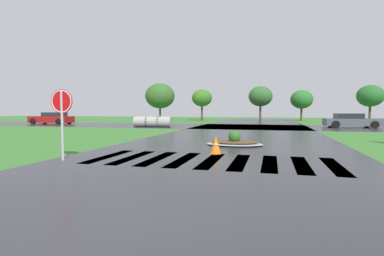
{
  "coord_description": "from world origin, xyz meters",
  "views": [
    {
      "loc": [
        1.84,
        -3.46,
        1.63
      ],
      "look_at": [
        -1.33,
        8.67,
        0.86
      ],
      "focal_mm": 28.58,
      "sensor_mm": 36.0,
      "label": 1
    }
  ],
  "objects_px": {
    "median_island": "(234,142)",
    "car_silver_hatch": "(52,118)",
    "car_dark_suv": "(351,121)",
    "traffic_cone": "(216,145)",
    "stop_sign": "(62,108)",
    "drainage_pipe_stack": "(153,122)"
  },
  "relations": [
    {
      "from": "stop_sign",
      "to": "median_island",
      "type": "xyz_separation_m",
      "value": [
        4.81,
        5.49,
        -1.52
      ]
    },
    {
      "from": "median_island",
      "to": "car_dark_suv",
      "type": "xyz_separation_m",
      "value": [
        8.46,
        16.08,
        0.45
      ]
    },
    {
      "from": "car_silver_hatch",
      "to": "drainage_pipe_stack",
      "type": "relative_size",
      "value": 1.33
    },
    {
      "from": "car_dark_suv",
      "to": "car_silver_hatch",
      "type": "xyz_separation_m",
      "value": [
        -30.37,
        -1.16,
        0.02
      ]
    },
    {
      "from": "median_island",
      "to": "car_dark_suv",
      "type": "bearing_deg",
      "value": 62.25
    },
    {
      "from": "car_silver_hatch",
      "to": "traffic_cone",
      "type": "height_order",
      "value": "car_silver_hatch"
    },
    {
      "from": "stop_sign",
      "to": "median_island",
      "type": "relative_size",
      "value": 0.88
    },
    {
      "from": "stop_sign",
      "to": "drainage_pipe_stack",
      "type": "relative_size",
      "value": 0.64
    },
    {
      "from": "drainage_pipe_stack",
      "to": "traffic_cone",
      "type": "distance_m",
      "value": 17.58
    },
    {
      "from": "stop_sign",
      "to": "car_dark_suv",
      "type": "height_order",
      "value": "stop_sign"
    },
    {
      "from": "stop_sign",
      "to": "car_dark_suv",
      "type": "xyz_separation_m",
      "value": [
        13.27,
        21.58,
        -1.07
      ]
    },
    {
      "from": "median_island",
      "to": "car_silver_hatch",
      "type": "height_order",
      "value": "car_silver_hatch"
    },
    {
      "from": "car_dark_suv",
      "to": "traffic_cone",
      "type": "distance_m",
      "value": 20.89
    },
    {
      "from": "stop_sign",
      "to": "car_silver_hatch",
      "type": "xyz_separation_m",
      "value": [
        -17.1,
        20.42,
        -1.05
      ]
    },
    {
      "from": "traffic_cone",
      "to": "car_dark_suv",
      "type": "bearing_deg",
      "value": 65.06
    },
    {
      "from": "traffic_cone",
      "to": "drainage_pipe_stack",
      "type": "bearing_deg",
      "value": 119.45
    },
    {
      "from": "car_silver_hatch",
      "to": "traffic_cone",
      "type": "xyz_separation_m",
      "value": [
        21.56,
        -17.79,
        -0.3
      ]
    },
    {
      "from": "stop_sign",
      "to": "median_island",
      "type": "height_order",
      "value": "stop_sign"
    },
    {
      "from": "stop_sign",
      "to": "median_island",
      "type": "bearing_deg",
      "value": 47.34
    },
    {
      "from": "median_island",
      "to": "traffic_cone",
      "type": "xyz_separation_m",
      "value": [
        -0.35,
        -2.86,
        0.17
      ]
    },
    {
      "from": "drainage_pipe_stack",
      "to": "median_island",
      "type": "bearing_deg",
      "value": -54.16
    },
    {
      "from": "drainage_pipe_stack",
      "to": "traffic_cone",
      "type": "xyz_separation_m",
      "value": [
        8.64,
        -15.3,
        -0.17
      ]
    }
  ]
}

